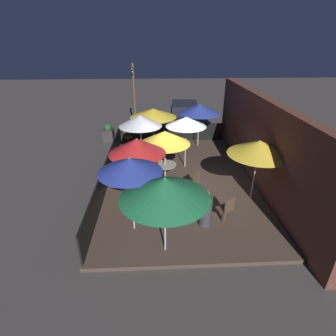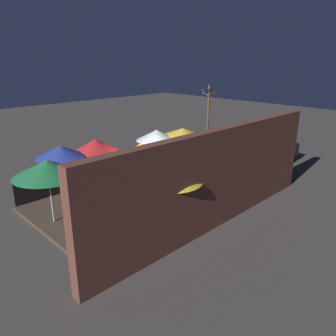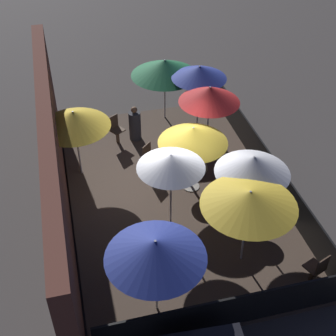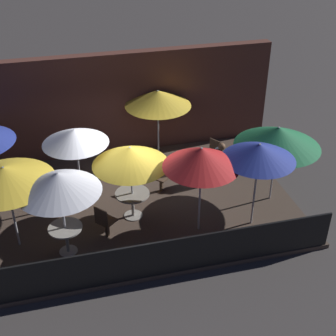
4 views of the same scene
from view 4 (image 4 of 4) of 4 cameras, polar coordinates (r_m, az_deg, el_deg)
ground_plane at (r=13.02m, az=-5.14°, el=-4.76°), size 60.00×60.00×0.00m
patio_deck at (r=12.98m, az=-5.15°, el=-4.55°), size 9.07×5.81×0.12m
building_wall at (r=14.88m, az=-7.55°, el=7.50°), size 10.67×0.36×3.35m
fence_front at (r=10.46m, az=-2.54°, el=-11.21°), size 8.87×0.05×0.95m
patio_umbrella_0 at (r=10.44m, az=-13.21°, el=-1.72°), size 1.87×1.87×2.23m
patio_umbrella_1 at (r=11.47m, az=-4.61°, el=1.48°), size 1.92×1.92×2.08m
patio_umbrella_3 at (r=11.24m, az=11.06°, el=1.94°), size 1.78×1.78×2.33m
patio_umbrella_4 at (r=10.86m, az=4.10°, el=1.29°), size 1.84×1.84×2.36m
patio_umbrella_5 at (r=10.98m, az=-19.29°, el=-0.81°), size 2.21×2.21×2.22m
patio_umbrella_6 at (r=14.35m, az=-1.24°, el=8.51°), size 2.04×2.04×2.19m
patio_umbrella_7 at (r=12.08m, az=-11.27°, el=3.81°), size 1.70×1.70×2.26m
patio_umbrella_8 at (r=12.42m, az=13.27°, el=3.73°), size 2.26×2.26×2.21m
dining_table_0 at (r=11.26m, az=-12.35°, el=-7.70°), size 0.79×0.79×0.74m
dining_table_1 at (r=12.15m, az=-4.36°, el=-3.64°), size 0.89×0.89×0.73m
patio_chair_0 at (r=11.55m, az=-7.72°, el=-6.42°), size 0.56×0.56×0.94m
patio_chair_1 at (r=13.18m, az=-0.66°, el=-0.86°), size 0.57×0.57×0.92m
patio_chair_2 at (r=14.22m, az=5.42°, el=1.75°), size 0.55×0.55×0.94m
patron_0 at (r=13.71m, az=6.43°, el=0.52°), size 0.51×0.51×1.21m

